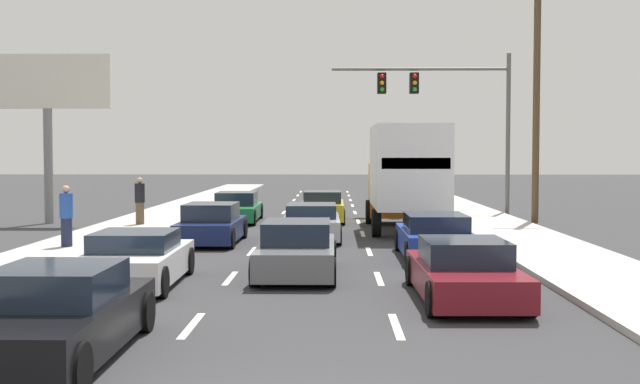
{
  "coord_description": "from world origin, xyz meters",
  "views": [
    {
      "loc": [
        0.65,
        -8.07,
        2.89
      ],
      "look_at": [
        0.27,
        15.24,
        1.72
      ],
      "focal_mm": 44.96,
      "sensor_mm": 36.0,
      "label": 1
    }
  ],
  "objects": [
    {
      "name": "ground_plane",
      "position": [
        0.0,
        25.0,
        0.0
      ],
      "size": [
        140.0,
        140.0,
        0.0
      ],
      "primitive_type": "plane",
      "color": "#333335"
    },
    {
      "name": "sidewalk_right",
      "position": [
        6.83,
        20.0,
        0.07
      ],
      "size": [
        3.15,
        80.0,
        0.14
      ],
      "primitive_type": "cube",
      "color": "#B2AFA8",
      "rests_on": "ground_plane"
    },
    {
      "name": "sidewalk_left",
      "position": [
        -6.83,
        20.0,
        0.07
      ],
      "size": [
        3.15,
        80.0,
        0.14
      ],
      "primitive_type": "cube",
      "color": "#B2AFA8",
      "rests_on": "ground_plane"
    },
    {
      "name": "lane_markings",
      "position": [
        0.0,
        22.57,
        0.0
      ],
      "size": [
        3.54,
        57.0,
        0.01
      ],
      "color": "silver",
      "rests_on": "ground_plane"
    },
    {
      "name": "car_green",
      "position": [
        -3.34,
        24.89,
        0.56
      ],
      "size": [
        1.92,
        4.57,
        1.24
      ],
      "color": "#196B38",
      "rests_on": "ground_plane"
    },
    {
      "name": "car_navy",
      "position": [
        -3.19,
        17.09,
        0.58
      ],
      "size": [
        1.9,
        4.16,
        1.27
      ],
      "color": "#141E4C",
      "rests_on": "ground_plane"
    },
    {
      "name": "car_white",
      "position": [
        -3.63,
        9.09,
        0.55
      ],
      "size": [
        2.01,
        4.22,
        1.18
      ],
      "color": "white",
      "rests_on": "ground_plane"
    },
    {
      "name": "car_black",
      "position": [
        -3.21,
        2.93,
        0.58
      ],
      "size": [
        1.9,
        4.47,
        1.3
      ],
      "color": "black",
      "rests_on": "ground_plane"
    },
    {
      "name": "car_yellow",
      "position": [
        0.22,
        25.15,
        0.57
      ],
      "size": [
        1.83,
        4.44,
        1.27
      ],
      "color": "yellow",
      "rests_on": "ground_plane"
    },
    {
      "name": "car_silver",
      "position": [
        -0.06,
        18.28,
        0.55
      ],
      "size": [
        1.97,
        4.49,
        1.17
      ],
      "color": "#B7BABF",
      "rests_on": "ground_plane"
    },
    {
      "name": "car_gray",
      "position": [
        -0.2,
        10.57,
        0.58
      ],
      "size": [
        1.86,
        4.42,
        1.28
      ],
      "color": "slate",
      "rests_on": "ground_plane"
    },
    {
      "name": "box_truck",
      "position": [
        3.3,
        21.09,
        2.12
      ],
      "size": [
        2.64,
        7.78,
        3.82
      ],
      "color": "white",
      "rests_on": "ground_plane"
    },
    {
      "name": "car_blue",
      "position": [
        3.42,
        13.6,
        0.57
      ],
      "size": [
        1.89,
        4.28,
        1.22
      ],
      "color": "#1E389E",
      "rests_on": "ground_plane"
    },
    {
      "name": "car_maroon",
      "position": [
        3.21,
        7.49,
        0.54
      ],
      "size": [
        1.94,
        4.51,
        1.19
      ],
      "color": "maroon",
      "rests_on": "ground_plane"
    },
    {
      "name": "traffic_signal_mast",
      "position": [
        5.46,
        29.21,
        5.43
      ],
      "size": [
        8.28,
        0.69,
        7.44
      ],
      "color": "#595B56",
      "rests_on": "ground_plane"
    },
    {
      "name": "utility_pole_mid",
      "position": [
        8.89,
        24.6,
        5.02
      ],
      "size": [
        1.8,
        0.28,
        9.76
      ],
      "color": "brown",
      "rests_on": "ground_plane"
    },
    {
      "name": "roadside_billboard",
      "position": [
        -10.86,
        24.09,
        5.01
      ],
      "size": [
        5.16,
        0.36,
        6.82
      ],
      "color": "slate",
      "rests_on": "ground_plane"
    },
    {
      "name": "pedestrian_near_corner",
      "position": [
        -7.1,
        14.98,
        1.03
      ],
      "size": [
        0.38,
        0.38,
        1.78
      ],
      "color": "#1E233F",
      "rests_on": "sidewalk_left"
    },
    {
      "name": "pedestrian_mid_block",
      "position": [
        -6.7,
        22.19,
        1.03
      ],
      "size": [
        0.38,
        0.38,
        1.78
      ],
      "color": "brown",
      "rests_on": "sidewalk_left"
    }
  ]
}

